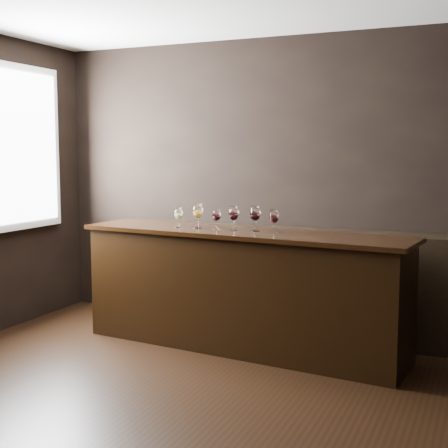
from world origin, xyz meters
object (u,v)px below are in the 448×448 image
at_px(glass_red_a, 216,216).
at_px(bar_counter, 242,292).
at_px(back_bar_shelf, 306,282).
at_px(glass_red_d, 274,217).
at_px(glass_amber, 198,212).
at_px(glass_red_c, 255,214).
at_px(glass_white, 178,214).
at_px(glass_red_b, 234,214).

bearing_deg(glass_red_a, bar_counter, -1.54).
height_order(back_bar_shelf, glass_red_d, glass_red_d).
xyz_separation_m(glass_amber, glass_red_d, (0.73, -0.04, -0.01)).
relative_size(bar_counter, glass_red_c, 13.19).
height_order(back_bar_shelf, glass_white, glass_white).
xyz_separation_m(glass_white, glass_red_a, (0.36, 0.01, -0.00)).
xyz_separation_m(back_bar_shelf, glass_amber, (-0.83, -0.59, 0.68)).
distance_m(glass_white, glass_red_b, 0.53).
xyz_separation_m(back_bar_shelf, glass_white, (-1.00, -0.64, 0.66)).
height_order(back_bar_shelf, glass_red_a, glass_red_a).
bearing_deg(back_bar_shelf, glass_red_c, -115.56).
bearing_deg(glass_amber, glass_red_c, -0.62).
relative_size(glass_amber, glass_red_b, 1.02).
bearing_deg(glass_red_b, bar_counter, -3.72).
bearing_deg(glass_white, glass_red_d, 0.09).
height_order(glass_white, glass_red_c, glass_red_c).
distance_m(glass_white, glass_amber, 0.18).
distance_m(bar_counter, glass_white, 0.89).
relative_size(glass_red_a, glass_red_c, 0.82).
bearing_deg(glass_red_b, glass_red_a, 179.52).
relative_size(back_bar_shelf, glass_red_d, 14.10).
relative_size(bar_counter, glass_red_a, 16.15).
height_order(bar_counter, glass_white, glass_white).
bearing_deg(glass_red_b, glass_white, -178.59).
height_order(back_bar_shelf, glass_amber, glass_amber).
distance_m(bar_counter, glass_red_a, 0.70).
bearing_deg(glass_red_c, back_bar_shelf, 64.44).
bearing_deg(glass_red_a, glass_red_b, -0.48).
relative_size(bar_counter, glass_red_b, 13.45).
height_order(glass_amber, glass_red_d, glass_amber).
distance_m(back_bar_shelf, glass_red_d, 0.93).
height_order(glass_red_c, glass_red_d, glass_red_c).
height_order(back_bar_shelf, glass_red_b, glass_red_b).
xyz_separation_m(back_bar_shelf, glass_red_a, (-0.64, -0.62, 0.66)).
relative_size(back_bar_shelf, glass_red_c, 12.74).
xyz_separation_m(glass_amber, glass_red_c, (0.55, -0.01, 0.00)).
bearing_deg(glass_red_a, glass_red_c, 3.84).
xyz_separation_m(back_bar_shelf, glass_red_c, (-0.29, -0.60, 0.68)).
xyz_separation_m(glass_amber, glass_red_a, (0.19, -0.03, -0.03)).
bearing_deg(glass_red_d, back_bar_shelf, 80.62).
relative_size(glass_white, glass_red_a, 1.01).
height_order(glass_white, glass_red_a, glass_white).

